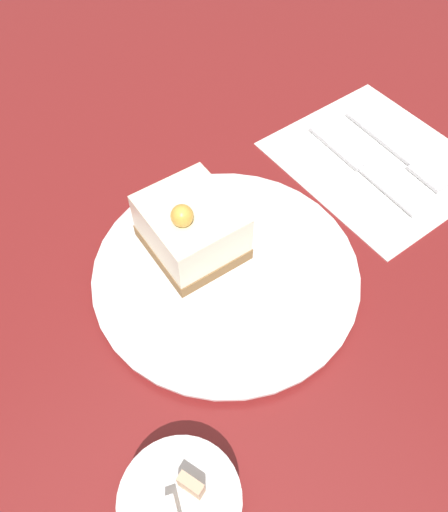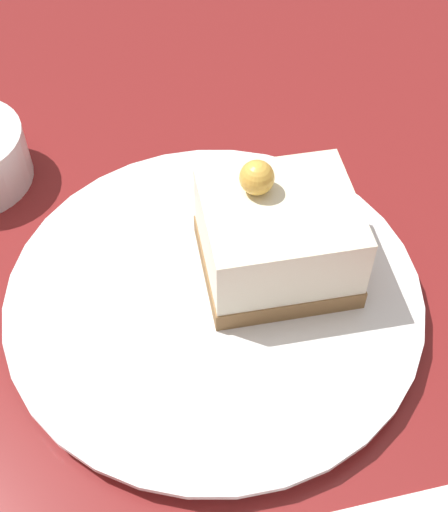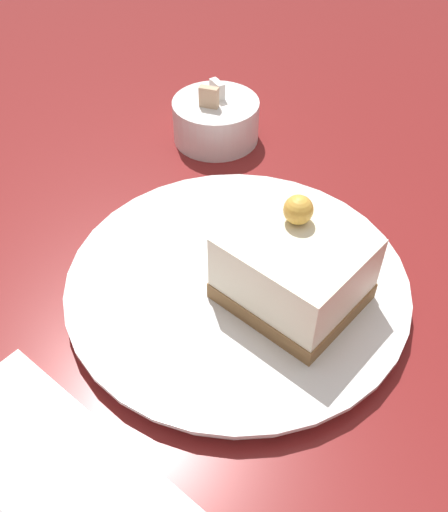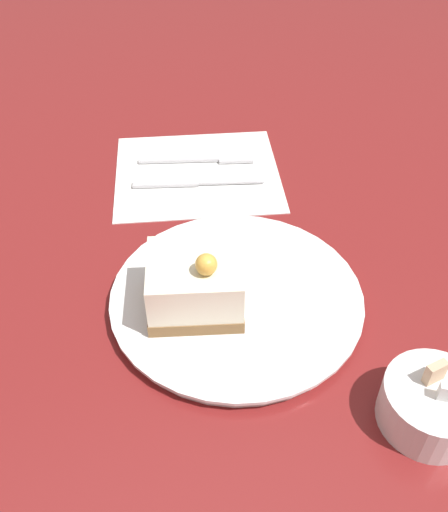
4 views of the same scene
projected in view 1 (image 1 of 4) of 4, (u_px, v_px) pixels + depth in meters
name	position (u px, v px, depth m)	size (l,w,h in m)	color
ground_plane	(238.00, 253.00, 0.56)	(4.00, 4.00, 0.00)	maroon
plate	(226.00, 273.00, 0.53)	(0.28, 0.28, 0.02)	white
cake_slice	(191.00, 228.00, 0.52)	(0.10, 0.11, 0.08)	olive
napkin	(376.00, 160.00, 0.64)	(0.23, 0.25, 0.00)	white
fork	(402.00, 156.00, 0.64)	(0.04, 0.17, 0.00)	silver
knife	(351.00, 160.00, 0.63)	(0.03, 0.19, 0.00)	silver
sugar_bowl	(182.00, 505.00, 0.39)	(0.09, 0.09, 0.07)	white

